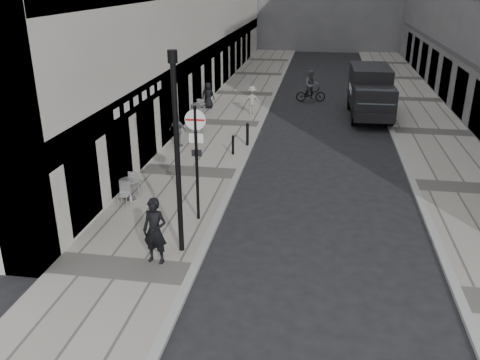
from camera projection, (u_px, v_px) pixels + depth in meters
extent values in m
plane|color=black|center=(162.00, 343.00, 11.41)|extent=(120.00, 120.00, 0.00)
cube|color=gray|center=(225.00, 123.00, 28.17)|extent=(4.00, 60.00, 0.12)
cube|color=gray|center=(431.00, 133.00, 26.53)|extent=(4.00, 60.00, 0.12)
imported|color=black|center=(155.00, 231.00, 14.10)|extent=(0.77, 0.56, 1.94)
cylinder|color=black|center=(197.00, 165.00, 16.29)|extent=(0.10, 0.10, 3.85)
cylinder|color=white|center=(195.00, 120.00, 15.73)|extent=(0.66, 0.08, 0.66)
cube|color=#B21414|center=(195.00, 120.00, 15.71)|extent=(0.60, 0.05, 0.07)
cube|color=white|center=(196.00, 138.00, 15.98)|extent=(0.46, 0.05, 0.31)
cylinder|color=black|center=(178.00, 161.00, 14.02)|extent=(0.15, 0.15, 5.59)
cylinder|color=black|center=(172.00, 56.00, 12.96)|extent=(0.26, 0.26, 0.33)
cylinder|color=black|center=(233.00, 145.00, 22.97)|extent=(0.11, 0.11, 0.84)
cylinder|color=black|center=(247.00, 135.00, 24.18)|extent=(0.14, 0.14, 1.02)
cylinder|color=black|center=(354.00, 118.00, 27.89)|extent=(0.32, 0.88, 0.88)
cylinder|color=black|center=(390.00, 119.00, 27.64)|extent=(0.32, 0.88, 0.88)
cylinder|color=black|center=(350.00, 102.00, 31.31)|extent=(0.32, 0.88, 0.88)
cylinder|color=black|center=(382.00, 103.00, 31.06)|extent=(0.32, 0.88, 0.88)
cube|color=black|center=(369.00, 85.00, 29.91)|extent=(2.27, 3.99, 2.19)
cube|color=black|center=(374.00, 102.00, 27.32)|extent=(2.23, 2.02, 1.53)
cube|color=#1E2328|center=(376.00, 97.00, 26.40)|extent=(1.92, 0.42, 0.81)
imported|color=black|center=(311.00, 94.00, 33.14)|extent=(1.97, 0.91, 1.00)
imported|color=#56565B|center=(311.00, 85.00, 32.92)|extent=(1.00, 0.83, 1.88)
imported|color=#5D5D62|center=(178.00, 131.00, 23.91)|extent=(0.99, 0.64, 1.56)
imported|color=gray|center=(252.00, 100.00, 29.60)|extent=(1.11, 0.72, 1.64)
imported|color=black|center=(208.00, 95.00, 30.92)|extent=(0.81, 0.57, 1.56)
cylinder|color=silver|center=(131.00, 199.00, 18.43)|extent=(0.44, 0.44, 0.03)
cylinder|color=silver|center=(130.00, 190.00, 18.29)|extent=(0.06, 0.06, 0.75)
cylinder|color=silver|center=(129.00, 180.00, 18.16)|extent=(0.71, 0.71, 0.03)
cylinder|color=silver|center=(199.00, 136.00, 25.76)|extent=(0.45, 0.45, 0.03)
cylinder|color=silver|center=(199.00, 128.00, 25.62)|extent=(0.06, 0.06, 0.76)
cylinder|color=silver|center=(199.00, 121.00, 25.48)|extent=(0.72, 0.72, 0.03)
cylinder|color=#B5B4B7|center=(199.00, 118.00, 28.90)|extent=(0.49, 0.49, 0.03)
cylinder|color=#B5B4B7|center=(199.00, 111.00, 28.75)|extent=(0.07, 0.07, 0.83)
cylinder|color=#B5B4B7|center=(198.00, 104.00, 28.59)|extent=(0.79, 0.79, 0.03)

